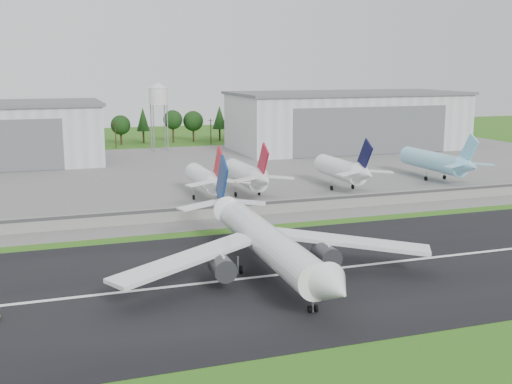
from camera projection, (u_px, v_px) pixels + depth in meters
name	position (u px, v px, depth m)	size (l,w,h in m)	color
ground	(392.00, 283.00, 108.97)	(600.00, 600.00, 0.00)	#3A6417
runway	(364.00, 266.00, 118.23)	(320.00, 60.00, 0.10)	black
runway_centerline	(364.00, 265.00, 118.22)	(220.00, 1.00, 0.02)	white
apron	(210.00, 173.00, 220.28)	(320.00, 150.00, 0.10)	slate
blast_fence	(277.00, 207.00, 159.63)	(240.00, 0.61, 3.50)	gray
hangar_east	(347.00, 120.00, 283.49)	(102.00, 47.00, 25.20)	silver
water_tower	(158.00, 94.00, 274.26)	(8.40, 8.40, 29.40)	#99999E
utility_poles	(165.00, 146.00, 294.51)	(230.00, 3.00, 12.00)	black
treeline	(159.00, 143.00, 308.42)	(320.00, 16.00, 22.00)	black
main_airliner	(269.00, 250.00, 110.89)	(57.26, 59.15, 18.17)	white
parked_jet_red_a	(207.00, 179.00, 174.89)	(7.36, 31.29, 16.43)	white
parked_jet_red_b	(249.00, 175.00, 178.74)	(7.36, 31.29, 16.79)	white
parked_jet_navy	(345.00, 170.00, 188.25)	(7.36, 31.29, 16.80)	white
parked_jet_skyblue	(439.00, 162.00, 204.32)	(7.36, 37.29, 16.84)	#86CCE8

